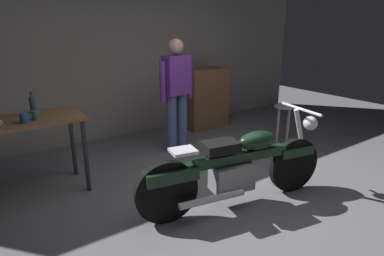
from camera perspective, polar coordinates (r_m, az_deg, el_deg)
The scene contains 10 objects.
ground_plane at distance 3.74m, azimuth 6.38°, elevation -12.25°, with size 12.00×12.00×0.00m, color slate.
back_wall at distance 5.64m, azimuth -12.68°, elevation 14.19°, with size 8.00×0.12×3.10m, color gray.
workbench at distance 3.92m, azimuth -27.99°, elevation -0.29°, with size 1.30×0.64×0.90m.
motorcycle at distance 3.45m, azimuth 8.04°, elevation -6.63°, with size 2.16×0.72×1.00m.
person_standing at distance 4.79m, azimuth -2.74°, elevation 6.47°, with size 0.57×0.25×1.67m.
shop_stool at distance 5.33m, azimuth 15.80°, elevation 2.28°, with size 0.32×0.32×0.64m.
wooden_dresser at distance 6.06m, azimuth 2.29°, elevation 5.25°, with size 0.80×0.47×1.10m.
mug_blue_enamel at distance 3.73m, azimuth -27.32°, elevation 1.62°, with size 0.12×0.08×0.10m.
mug_green_speckled at distance 3.81m, azimuth -25.76°, elevation 2.06°, with size 0.10×0.07×0.10m.
bottle at distance 4.10m, azimuth -26.17°, elevation 3.73°, with size 0.06×0.06×0.24m.
Camera 1 is at (-2.18, -2.40, 1.87)m, focal length 30.41 mm.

